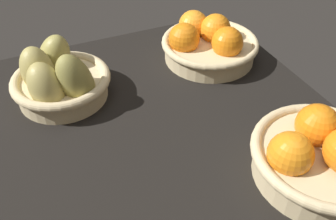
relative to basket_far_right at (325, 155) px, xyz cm
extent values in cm
cube|color=black|center=(-19.87, -20.00, -6.21)|extent=(84.00, 72.00, 3.00)
cylinder|color=#D3BC8C|center=(0.25, -0.20, -2.01)|extent=(23.35, 23.35, 5.40)
torus|color=#D3BC8C|center=(0.25, -0.20, 0.69)|extent=(25.28, 25.28, 1.93)
sphere|color=orange|center=(-4.09, 0.92, 3.02)|extent=(7.62, 7.62, 7.62)
sphere|color=orange|center=(-0.93, -7.02, 2.20)|extent=(7.62, 7.62, 7.62)
cylinder|color=#D3BC8C|center=(-40.48, -36.57, -2.42)|extent=(19.29, 19.29, 4.58)
torus|color=#D3BC8C|center=(-40.48, -36.57, -0.13)|extent=(21.38, 21.38, 2.09)
ellipsoid|color=tan|center=(-36.43, -40.01, 1.40)|extent=(12.30, 11.26, 12.77)
ellipsoid|color=#9E934C|center=(-46.98, -36.41, 1.38)|extent=(11.30, 12.45, 13.56)
ellipsoid|color=olive|center=(-35.87, -34.01, 1.63)|extent=(7.66, 10.53, 14.48)
ellipsoid|color=tan|center=(-42.72, -40.65, 1.57)|extent=(11.14, 10.62, 12.50)
cylinder|color=#D3BC8C|center=(-41.40, 0.41, -2.42)|extent=(22.27, 22.27, 4.56)
torus|color=#D3BC8C|center=(-41.40, 0.41, -0.14)|extent=(23.96, 23.96, 1.69)
sphere|color=orange|center=(-43.21, 2.79, 2.10)|extent=(7.57, 7.57, 7.57)
sphere|color=orange|center=(-36.73, 2.38, 1.78)|extent=(7.57, 7.57, 7.57)
sphere|color=orange|center=(-42.67, -6.11, 1.74)|extent=(7.57, 7.57, 7.57)
sphere|color=orange|center=(-48.19, -0.85, 1.59)|extent=(7.57, 7.57, 7.57)
camera|label=1|loc=(30.42, -42.58, 47.55)|focal=40.89mm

